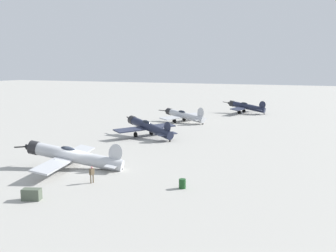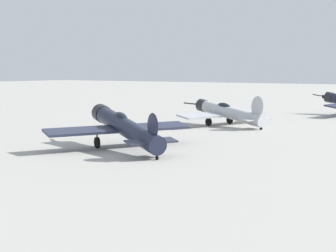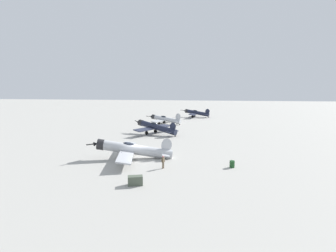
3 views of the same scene
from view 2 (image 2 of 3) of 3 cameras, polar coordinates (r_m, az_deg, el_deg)
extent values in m
cylinder|color=#1E2338|center=(35.41, -4.77, -0.19)|extent=(9.36, 5.37, 2.62)
cylinder|color=#232326|center=(39.61, -7.54, 1.42)|extent=(1.57, 1.71, 1.49)
cone|color=#232326|center=(40.21, -7.89, 1.62)|extent=(0.81, 0.79, 0.64)
cube|color=black|center=(40.35, -7.96, 1.64)|extent=(2.32, 2.16, 0.51)
ellipsoid|color=black|center=(36.23, -5.41, 1.02)|extent=(1.93, 1.45, 0.91)
cube|color=#282D42|center=(36.49, -5.52, -0.30)|extent=(6.37, 10.63, 0.44)
ellipsoid|color=#1E2338|center=(31.71, -1.76, 0.00)|extent=(1.60, 0.85, 1.87)
cube|color=#282D42|center=(32.01, -1.91, -1.74)|extent=(2.46, 3.54, 0.25)
cylinder|color=#999BA0|center=(36.50, -8.09, -0.95)|extent=(0.14, 0.14, 1.20)
cylinder|color=black|center=(36.58, -8.07, -1.88)|extent=(0.81, 0.53, 0.80)
cylinder|color=#999BA0|center=(37.69, -3.72, -0.67)|extent=(0.14, 0.14, 1.20)
cylinder|color=black|center=(37.77, -3.72, -1.57)|extent=(0.81, 0.53, 0.80)
cylinder|color=black|center=(31.48, -1.26, -3.63)|extent=(0.30, 0.21, 0.28)
cylinder|color=#B7BABF|center=(50.84, 7.08, 1.50)|extent=(8.67, 3.66, 2.28)
cylinder|color=#232326|center=(53.77, 4.00, 2.35)|extent=(1.39, 1.56, 1.41)
cone|color=#232326|center=(54.25, 3.54, 2.47)|extent=(0.75, 0.70, 0.61)
cube|color=black|center=(54.36, 3.44, 2.48)|extent=(2.86, 1.59, 0.40)
ellipsoid|color=black|center=(51.40, 6.41, 2.26)|extent=(1.92, 1.24, 0.89)
cube|color=#ADAFB5|center=(51.59, 6.27, 1.35)|extent=(4.92, 10.87, 0.41)
ellipsoid|color=#B7BABF|center=(48.30, 10.13, 2.17)|extent=(1.71, 0.62, 2.23)
cube|color=#ADAFB5|center=(48.53, 9.92, 0.79)|extent=(2.04, 3.57, 0.24)
cylinder|color=#999BA0|center=(50.96, 4.65, 1.00)|extent=(0.14, 0.14, 0.93)
cylinder|color=black|center=(51.00, 4.64, 0.48)|extent=(0.82, 0.42, 0.80)
cylinder|color=#999BA0|center=(53.03, 7.05, 1.18)|extent=(0.14, 0.14, 0.93)
cylinder|color=black|center=(53.08, 7.04, 0.68)|extent=(0.82, 0.42, 0.80)
cylinder|color=black|center=(48.14, 10.54, -0.27)|extent=(0.30, 0.18, 0.28)
cylinder|color=#232326|center=(68.21, 17.92, 3.12)|extent=(1.24, 1.47, 1.47)
cone|color=#232326|center=(68.47, 17.43, 3.23)|extent=(0.69, 0.63, 0.64)
cube|color=black|center=(68.54, 17.31, 3.24)|extent=(2.93, 0.25, 0.54)
camera|label=1|loc=(30.15, -155.69, 4.74)|focal=44.25mm
camera|label=3|loc=(31.19, -125.53, 4.01)|focal=28.68mm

